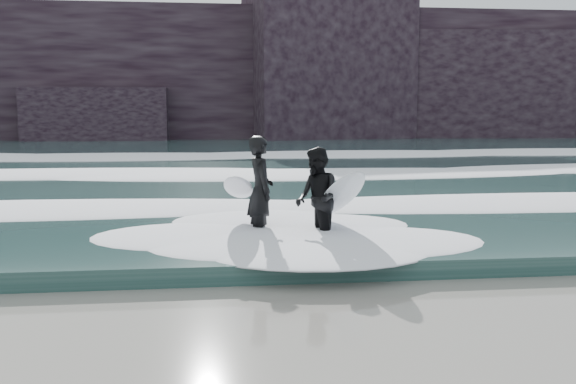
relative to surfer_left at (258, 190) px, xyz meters
name	(u,v)px	position (x,y,z in m)	size (l,w,h in m)	color
ground	(205,376)	(-0.92, -5.92, -1.00)	(120.00, 120.00, 0.00)	brown
sea	(210,153)	(-0.92, 23.08, -0.85)	(90.00, 52.00, 0.30)	#23423F
headland	(209,77)	(-0.92, 40.08, 4.00)	(70.00, 9.00, 10.00)	black
foam_near	(208,200)	(-0.92, 3.08, -0.60)	(60.00, 3.20, 0.20)	white
foam_mid	(209,171)	(-0.92, 10.08, -0.58)	(60.00, 4.00, 0.24)	white
foam_far	(210,152)	(-0.92, 19.08, -0.55)	(60.00, 4.80, 0.30)	white
surfer_left	(258,190)	(0.00, 0.00, 0.00)	(1.06, 1.95, 2.00)	black
surfer_right	(320,198)	(1.06, -0.65, -0.08)	(1.22, 2.20, 1.82)	black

